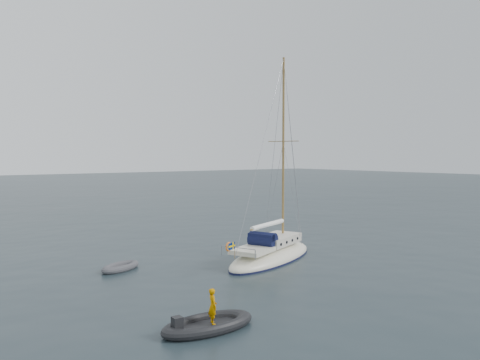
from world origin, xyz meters
TOP-DOWN VIEW (x-y plane):
  - ground at (0.00, 0.00)m, footprint 300.00×300.00m
  - sailboat at (2.03, -1.56)m, footprint 9.80×2.93m
  - dinghy at (-6.93, 1.77)m, footprint 2.82×1.27m
  - rib at (-7.93, -9.36)m, footprint 3.98×1.81m

SIDE VIEW (x-z plane):
  - ground at x=0.00m, z-range 0.00..0.00m
  - dinghy at x=-6.93m, z-range -0.02..0.38m
  - rib at x=-7.93m, z-range -0.56..1.06m
  - sailboat at x=2.03m, z-range -5.92..8.03m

